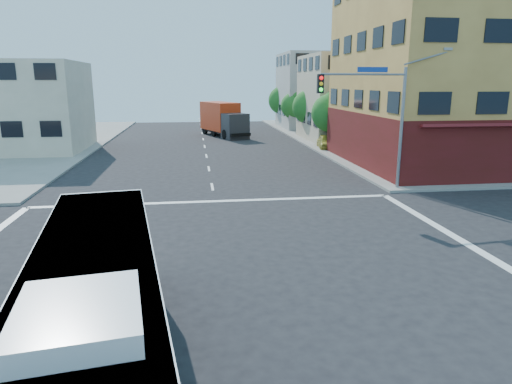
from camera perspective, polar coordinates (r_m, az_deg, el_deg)
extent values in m
plane|color=black|center=(15.40, -3.45, -10.12)|extent=(120.00, 120.00, 0.00)
cube|color=gray|center=(61.16, 28.55, 6.20)|extent=(50.00, 50.00, 0.15)
cube|color=gold|center=(38.76, 25.82, 13.47)|extent=(18.00, 15.00, 14.00)
cube|color=#571414|center=(38.98, 25.07, 6.14)|extent=(18.09, 15.08, 4.00)
cube|color=#B7A68B|center=(51.36, 13.04, 11.35)|extent=(12.00, 10.00, 9.00)
cube|color=#A5A59F|center=(64.64, 8.63, 12.37)|extent=(12.00, 10.00, 10.00)
cube|color=beige|center=(46.94, -28.06, 9.34)|extent=(12.00, 10.00, 8.00)
cylinder|color=gray|center=(27.66, 17.70, 7.37)|extent=(0.18, 0.18, 7.00)
cylinder|color=gray|center=(26.32, 13.35, 14.12)|extent=(5.01, 0.62, 0.12)
cube|color=black|center=(25.30, 8.05, 13.25)|extent=(0.32, 0.30, 1.00)
sphere|color=#FF0C0C|center=(25.14, 8.18, 13.93)|extent=(0.20, 0.20, 0.20)
sphere|color=yellow|center=(25.14, 8.16, 13.25)|extent=(0.20, 0.20, 0.20)
sphere|color=#19FF33|center=(25.14, 8.13, 12.56)|extent=(0.20, 0.20, 0.20)
cube|color=navy|center=(26.55, 14.38, 14.60)|extent=(1.80, 0.22, 0.28)
cube|color=gray|center=(28.96, 22.80, 16.15)|extent=(0.50, 0.22, 0.14)
cylinder|color=#332112|center=(44.28, 9.18, 6.62)|extent=(0.28, 0.28, 1.92)
sphere|color=#18561F|center=(44.06, 9.30, 9.73)|extent=(3.60, 3.60, 3.60)
sphere|color=#18561F|center=(43.85, 9.97, 10.86)|extent=(2.52, 2.52, 2.52)
cylinder|color=#332112|center=(51.94, 6.63, 7.75)|extent=(0.28, 0.28, 1.99)
sphere|color=#18561F|center=(51.75, 6.70, 10.52)|extent=(3.80, 3.80, 3.80)
sphere|color=#18561F|center=(51.52, 7.26, 11.55)|extent=(2.66, 2.66, 2.66)
cylinder|color=#332112|center=(59.70, 4.73, 8.49)|extent=(0.28, 0.28, 1.89)
sphere|color=#18561F|center=(59.54, 4.77, 10.70)|extent=(3.40, 3.40, 3.40)
sphere|color=#18561F|center=(59.30, 5.23, 11.50)|extent=(2.38, 2.38, 2.38)
cylinder|color=#332112|center=(67.50, 3.26, 9.15)|extent=(0.28, 0.28, 2.03)
sphere|color=#18561F|center=(67.35, 3.29, 11.37)|extent=(4.00, 4.00, 4.00)
sphere|color=#18561F|center=(67.10, 3.69, 12.21)|extent=(2.80, 2.80, 2.80)
cube|color=black|center=(10.50, -18.76, -19.98)|extent=(3.96, 11.25, 0.41)
cube|color=white|center=(9.93, -19.26, -14.54)|extent=(3.94, 11.23, 2.61)
cube|color=black|center=(9.86, -19.34, -13.71)|extent=(3.94, 10.91, 1.15)
cube|color=black|center=(14.95, -18.36, -4.60)|extent=(2.14, 0.37, 1.24)
cube|color=#E5590C|center=(14.73, -18.62, -1.18)|extent=(1.74, 0.30, 0.26)
cube|color=white|center=(9.43, -19.86, -7.78)|extent=(3.86, 11.01, 0.11)
cube|color=white|center=(6.83, -21.30, -14.27)|extent=(1.92, 2.24, 0.33)
cube|color=#147C4B|center=(10.02, -26.22, -19.35)|extent=(0.76, 4.99, 0.26)
cube|color=#147C4B|center=(9.85, -11.83, -18.76)|extent=(0.76, 4.99, 0.26)
cylinder|color=black|center=(13.70, -22.89, -12.18)|extent=(0.41, 0.98, 0.95)
cylinder|color=#99999E|center=(13.72, -23.44, -12.20)|extent=(0.11, 0.48, 0.48)
cylinder|color=black|center=(13.58, -13.50, -11.67)|extent=(0.41, 0.98, 0.95)
cylinder|color=#99999E|center=(13.58, -12.95, -11.63)|extent=(0.11, 0.48, 0.48)
cube|color=#26262A|center=(51.28, -2.64, 8.21)|extent=(3.17, 3.11, 2.81)
cube|color=black|center=(50.32, -2.12, 8.60)|extent=(2.15, 0.89, 1.08)
cube|color=red|center=(54.92, -4.55, 9.44)|extent=(4.58, 6.58, 3.24)
cube|color=black|center=(53.89, -3.95, 7.58)|extent=(5.31, 8.93, 0.32)
cylinder|color=black|center=(51.08, -3.89, 7.19)|extent=(0.67, 1.12, 1.08)
cylinder|color=black|center=(52.06, -1.60, 7.34)|extent=(0.67, 1.12, 1.08)
cylinder|color=black|center=(53.93, -5.30, 7.50)|extent=(0.67, 1.12, 1.08)
cylinder|color=black|center=(54.86, -3.10, 7.64)|extent=(0.67, 1.12, 1.08)
cylinder|color=black|center=(56.41, -6.40, 7.74)|extent=(0.67, 1.12, 1.08)
cylinder|color=black|center=(57.30, -4.28, 7.88)|extent=(0.67, 1.12, 1.08)
imported|color=gold|center=(43.97, 8.81, 6.21)|extent=(2.18, 4.17, 1.35)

